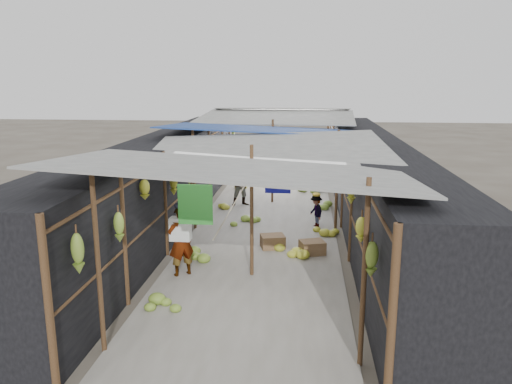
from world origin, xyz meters
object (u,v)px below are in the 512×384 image
(crate_near, at_px, (312,248))
(vendor_seated, at_px, (316,211))
(vendor_elderly, at_px, (181,241))
(shopper_blue, at_px, (243,183))
(black_basin, at_px, (320,188))

(crate_near, bearing_deg, vendor_seated, 68.49)
(vendor_elderly, relative_size, vendor_seated, 1.64)
(shopper_blue, bearing_deg, crate_near, -84.42)
(crate_near, xyz_separation_m, shopper_blue, (-2.07, 4.16, 0.56))
(black_basin, relative_size, vendor_elderly, 0.43)
(black_basin, distance_m, vendor_seated, 4.51)
(crate_near, xyz_separation_m, black_basin, (0.36, 6.60, -0.06))
(vendor_elderly, bearing_deg, shopper_blue, -130.71)
(shopper_blue, height_order, vendor_seated, shopper_blue)
(vendor_seated, bearing_deg, vendor_elderly, -60.83)
(crate_near, height_order, vendor_seated, vendor_seated)
(crate_near, bearing_deg, vendor_elderly, -168.56)
(vendor_elderly, bearing_deg, crate_near, 174.25)
(shopper_blue, bearing_deg, vendor_elderly, -115.99)
(crate_near, height_order, shopper_blue, shopper_blue)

